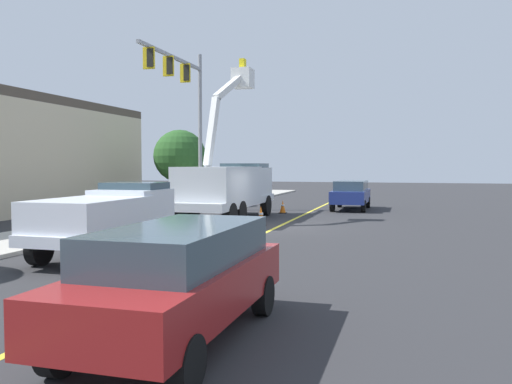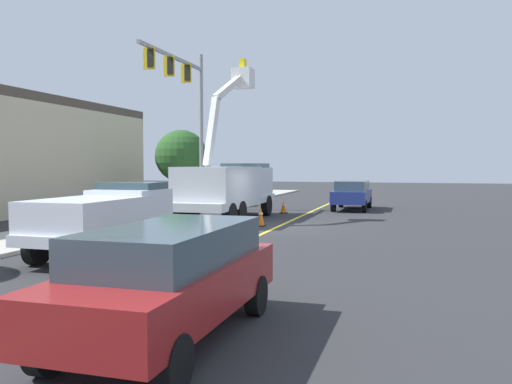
{
  "view_description": "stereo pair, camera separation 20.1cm",
  "coord_description": "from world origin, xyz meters",
  "px_view_note": "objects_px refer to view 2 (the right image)",
  "views": [
    {
      "loc": [
        -21.4,
        -5.25,
        2.59
      ],
      "look_at": [
        1.09,
        1.28,
        1.4
      ],
      "focal_mm": 36.91,
      "sensor_mm": 36.0,
      "label": 1
    },
    {
      "loc": [
        -21.34,
        -5.44,
        2.59
      ],
      "look_at": [
        1.09,
        1.28,
        1.4
      ],
      "focal_mm": 36.91,
      "sensor_mm": 36.0,
      "label": 2
    }
  ],
  "objects_px": {
    "passing_minivan": "(352,193)",
    "traffic_cone_trailing": "(284,207)",
    "traffic_signal_mast": "(185,96)",
    "utility_bucket_truck": "(228,186)",
    "service_pickup_truck": "(107,217)",
    "traffic_cone_mid_rear": "(261,216)",
    "traffic_cone_leading": "(137,260)",
    "traffic_cone_mid_front": "(204,230)",
    "trailing_sedan": "(170,274)"
  },
  "relations": [
    {
      "from": "utility_bucket_truck",
      "to": "traffic_signal_mast",
      "type": "relative_size",
      "value": 0.92
    },
    {
      "from": "utility_bucket_truck",
      "to": "passing_minivan",
      "type": "height_order",
      "value": "utility_bucket_truck"
    },
    {
      "from": "service_pickup_truck",
      "to": "trailing_sedan",
      "type": "distance_m",
      "value": 7.86
    },
    {
      "from": "service_pickup_truck",
      "to": "passing_minivan",
      "type": "xyz_separation_m",
      "value": [
        17.85,
        -4.98,
        -0.15
      ]
    },
    {
      "from": "trailing_sedan",
      "to": "traffic_cone_mid_rear",
      "type": "bearing_deg",
      "value": 10.9
    },
    {
      "from": "utility_bucket_truck",
      "to": "traffic_cone_mid_rear",
      "type": "bearing_deg",
      "value": -132.48
    },
    {
      "from": "traffic_cone_mid_front",
      "to": "traffic_cone_trailing",
      "type": "relative_size",
      "value": 1.22
    },
    {
      "from": "trailing_sedan",
      "to": "traffic_signal_mast",
      "type": "xyz_separation_m",
      "value": [
        19.03,
        8.31,
        5.31
      ]
    },
    {
      "from": "utility_bucket_truck",
      "to": "traffic_cone_mid_rear",
      "type": "height_order",
      "value": "utility_bucket_truck"
    },
    {
      "from": "service_pickup_truck",
      "to": "trailing_sedan",
      "type": "xyz_separation_m",
      "value": [
        -6.1,
        -4.95,
        -0.15
      ]
    },
    {
      "from": "traffic_signal_mast",
      "to": "utility_bucket_truck",
      "type": "bearing_deg",
      "value": -128.44
    },
    {
      "from": "traffic_cone_trailing",
      "to": "traffic_signal_mast",
      "type": "relative_size",
      "value": 0.08
    },
    {
      "from": "traffic_cone_leading",
      "to": "traffic_signal_mast",
      "type": "bearing_deg",
      "value": 20.13
    },
    {
      "from": "passing_minivan",
      "to": "trailing_sedan",
      "type": "height_order",
      "value": "same"
    },
    {
      "from": "utility_bucket_truck",
      "to": "traffic_cone_trailing",
      "type": "xyz_separation_m",
      "value": [
        4.17,
        -1.66,
        -1.28
      ]
    },
    {
      "from": "passing_minivan",
      "to": "traffic_cone_trailing",
      "type": "height_order",
      "value": "passing_minivan"
    },
    {
      "from": "service_pickup_truck",
      "to": "passing_minivan",
      "type": "height_order",
      "value": "service_pickup_truck"
    },
    {
      "from": "service_pickup_truck",
      "to": "traffic_cone_trailing",
      "type": "relative_size",
      "value": 7.97
    },
    {
      "from": "service_pickup_truck",
      "to": "traffic_cone_mid_rear",
      "type": "xyz_separation_m",
      "value": [
        8.27,
        -2.18,
        -0.7
      ]
    },
    {
      "from": "traffic_cone_leading",
      "to": "traffic_cone_trailing",
      "type": "xyz_separation_m",
      "value": [
        16.55,
        0.47,
        -0.0
      ]
    },
    {
      "from": "service_pickup_truck",
      "to": "traffic_cone_mid_front",
      "type": "relative_size",
      "value": 6.54
    },
    {
      "from": "utility_bucket_truck",
      "to": "service_pickup_truck",
      "type": "bearing_deg",
      "value": 179.85
    },
    {
      "from": "traffic_cone_leading",
      "to": "traffic_cone_mid_rear",
      "type": "relative_size",
      "value": 0.82
    },
    {
      "from": "passing_minivan",
      "to": "traffic_cone_trailing",
      "type": "relative_size",
      "value": 6.83
    },
    {
      "from": "passing_minivan",
      "to": "traffic_cone_trailing",
      "type": "xyz_separation_m",
      "value": [
        -3.44,
        3.29,
        -0.63
      ]
    },
    {
      "from": "traffic_cone_leading",
      "to": "traffic_cone_trailing",
      "type": "relative_size",
      "value": 1.01
    },
    {
      "from": "service_pickup_truck",
      "to": "traffic_cone_leading",
      "type": "distance_m",
      "value": 3.13
    },
    {
      "from": "traffic_cone_trailing",
      "to": "utility_bucket_truck",
      "type": "bearing_deg",
      "value": 158.28
    },
    {
      "from": "service_pickup_truck",
      "to": "passing_minivan",
      "type": "distance_m",
      "value": 18.53
    },
    {
      "from": "traffic_cone_leading",
      "to": "traffic_cone_trailing",
      "type": "distance_m",
      "value": 16.55
    },
    {
      "from": "trailing_sedan",
      "to": "traffic_cone_mid_front",
      "type": "xyz_separation_m",
      "value": [
        9.21,
        3.26,
        -0.55
      ]
    },
    {
      "from": "passing_minivan",
      "to": "traffic_cone_mid_front",
      "type": "relative_size",
      "value": 5.61
    },
    {
      "from": "traffic_cone_leading",
      "to": "traffic_cone_mid_front",
      "type": "relative_size",
      "value": 0.82
    },
    {
      "from": "service_pickup_truck",
      "to": "passing_minivan",
      "type": "relative_size",
      "value": 1.17
    },
    {
      "from": "passing_minivan",
      "to": "trailing_sedan",
      "type": "relative_size",
      "value": 1.0
    },
    {
      "from": "trailing_sedan",
      "to": "traffic_signal_mast",
      "type": "distance_m",
      "value": 21.44
    },
    {
      "from": "traffic_cone_mid_rear",
      "to": "traffic_cone_trailing",
      "type": "relative_size",
      "value": 1.23
    },
    {
      "from": "service_pickup_truck",
      "to": "traffic_cone_trailing",
      "type": "xyz_separation_m",
      "value": [
        14.41,
        -1.69,
        -0.77
      ]
    },
    {
      "from": "traffic_cone_mid_rear",
      "to": "traffic_cone_mid_front",
      "type": "bearing_deg",
      "value": 174.57
    },
    {
      "from": "utility_bucket_truck",
      "to": "service_pickup_truck",
      "type": "height_order",
      "value": "utility_bucket_truck"
    },
    {
      "from": "utility_bucket_truck",
      "to": "trailing_sedan",
      "type": "xyz_separation_m",
      "value": [
        -16.34,
        -4.92,
        -0.65
      ]
    },
    {
      "from": "service_pickup_truck",
      "to": "traffic_signal_mast",
      "type": "relative_size",
      "value": 0.63
    },
    {
      "from": "passing_minivan",
      "to": "traffic_cone_leading",
      "type": "bearing_deg",
      "value": 171.96
    },
    {
      "from": "utility_bucket_truck",
      "to": "traffic_signal_mast",
      "type": "distance_m",
      "value": 6.36
    },
    {
      "from": "traffic_signal_mast",
      "to": "trailing_sedan",
      "type": "bearing_deg",
      "value": -156.41
    },
    {
      "from": "service_pickup_truck",
      "to": "traffic_cone_mid_rear",
      "type": "distance_m",
      "value": 8.58
    },
    {
      "from": "service_pickup_truck",
      "to": "traffic_cone_leading",
      "type": "bearing_deg",
      "value": -134.72
    },
    {
      "from": "traffic_cone_leading",
      "to": "traffic_cone_mid_front",
      "type": "distance_m",
      "value": 5.27
    },
    {
      "from": "utility_bucket_truck",
      "to": "traffic_cone_leading",
      "type": "distance_m",
      "value": 12.62
    },
    {
      "from": "traffic_signal_mast",
      "to": "traffic_cone_mid_rear",
      "type": "bearing_deg",
      "value": -130.06
    }
  ]
}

